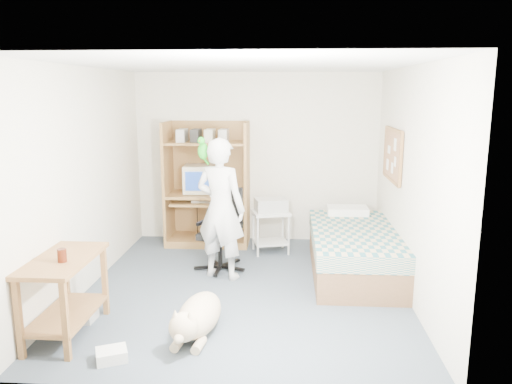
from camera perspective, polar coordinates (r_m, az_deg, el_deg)
floor at (r=5.84m, az=-1.27°, el=-10.98°), size 4.00×4.00×0.00m
wall_back at (r=7.46m, az=0.07°, el=3.92°), size 3.60×0.02×2.50m
wall_right at (r=5.62m, az=17.28°, el=0.89°), size 0.02×4.00×2.50m
wall_left at (r=5.93m, az=-18.94°, el=1.32°), size 0.02×4.00×2.50m
ceiling at (r=5.40m, az=-1.39°, el=14.32°), size 3.60×4.00×0.02m
computer_hutch at (r=7.35m, az=-5.52°, el=0.36°), size 1.20×0.63×1.80m
bed at (r=6.35m, az=11.07°, el=-6.56°), size 1.02×2.02×0.66m
side_desk at (r=4.96m, az=-21.03°, el=-9.83°), size 0.50×1.00×0.75m
corkboard at (r=6.45m, az=15.34°, el=4.11°), size 0.04×0.94×0.66m
office_chair at (r=6.38m, az=-3.89°, el=-5.54°), size 0.59×0.59×1.03m
person at (r=5.96m, az=-4.06°, el=-1.93°), size 0.73×0.60×1.70m
parrot at (r=5.88m, az=-6.09°, el=4.85°), size 0.13×0.21×0.34m
dog at (r=4.78m, az=-6.75°, el=-13.94°), size 0.46×1.13×0.42m
printer_cart at (r=6.98m, az=1.70°, el=-3.80°), size 0.58×0.51×0.59m
printer at (r=6.91m, az=1.72°, el=-1.49°), size 0.49×0.42×0.18m
crt_monitor at (r=7.35m, az=-6.52°, el=1.53°), size 0.44×0.47×0.40m
keyboard at (r=7.22m, az=-5.53°, el=-1.05°), size 0.46×0.19×0.03m
pencil_cup at (r=7.21m, az=-2.78°, el=0.19°), size 0.08×0.08×0.12m
drink_glass at (r=4.75m, az=-21.29°, el=-6.77°), size 0.08×0.08×0.12m
floor_box_a at (r=4.58m, az=-16.18°, el=-17.45°), size 0.31×0.28×0.10m
floor_box_b at (r=5.36m, az=-18.87°, el=-13.33°), size 0.19×0.23×0.08m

